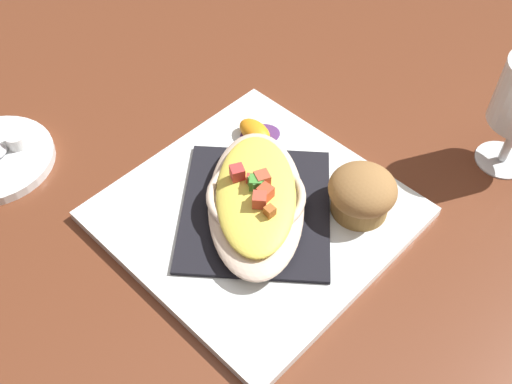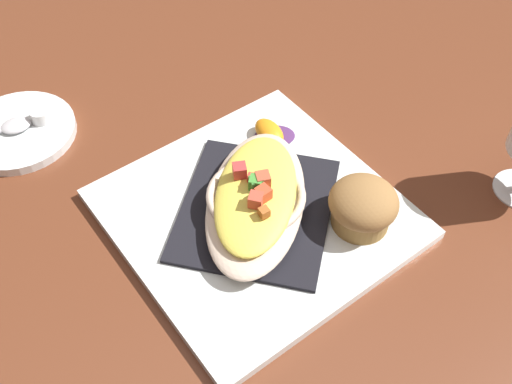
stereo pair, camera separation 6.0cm
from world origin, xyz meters
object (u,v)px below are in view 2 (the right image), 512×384
object	(u,v)px
muffin	(363,206)
creamer_cup_0	(41,115)
gratin_dish	(256,197)
orange_garnish	(271,133)
spoon	(12,127)
square_plate	(256,214)
creamer_saucer	(19,132)

from	to	relation	value
muffin	creamer_cup_0	xyz separation A→B (m)	(-0.25, 0.30, -0.02)
gratin_dish	orange_garnish	xyz separation A→B (m)	(0.06, 0.09, -0.01)
orange_garnish	spoon	size ratio (longest dim) A/B	0.61
muffin	spoon	distance (m)	0.42
square_plate	spoon	size ratio (longest dim) A/B	2.96
gratin_dish	creamer_saucer	distance (m)	0.31
muffin	creamer_cup_0	world-z (taller)	muffin
square_plate	orange_garnish	distance (m)	0.11
spoon	creamer_cup_0	distance (m)	0.04
gratin_dish	creamer_cup_0	xyz separation A→B (m)	(-0.17, 0.24, -0.01)
creamer_saucer	creamer_cup_0	size ratio (longest dim) A/B	5.63
orange_garnish	gratin_dish	bearing A→B (deg)	-126.12
muffin	creamer_saucer	bearing A→B (deg)	133.30
square_plate	orange_garnish	xyz separation A→B (m)	(0.06, 0.09, 0.01)
spoon	muffin	bearing A→B (deg)	-46.25
square_plate	orange_garnish	size ratio (longest dim) A/B	4.85
gratin_dish	orange_garnish	world-z (taller)	gratin_dish
square_plate	gratin_dish	world-z (taller)	gratin_dish
muffin	orange_garnish	size ratio (longest dim) A/B	1.23
muffin	spoon	xyz separation A→B (m)	(-0.29, 0.30, -0.02)
square_plate	muffin	distance (m)	0.11
gratin_dish	orange_garnish	distance (m)	0.11
square_plate	spoon	distance (m)	0.31
square_plate	spoon	xyz separation A→B (m)	(-0.20, 0.24, 0.01)
gratin_dish	creamer_cup_0	distance (m)	0.29
square_plate	gratin_dish	size ratio (longest dim) A/B	1.28
square_plate	creamer_cup_0	bearing A→B (deg)	124.69
gratin_dish	muffin	distance (m)	0.11
creamer_saucer	spoon	xyz separation A→B (m)	(-0.00, 0.00, 0.01)
square_plate	creamer_saucer	size ratio (longest dim) A/B	2.06
gratin_dish	muffin	xyz separation A→B (m)	(0.09, -0.06, 0.01)
gratin_dish	muffin	bearing A→B (deg)	-35.12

